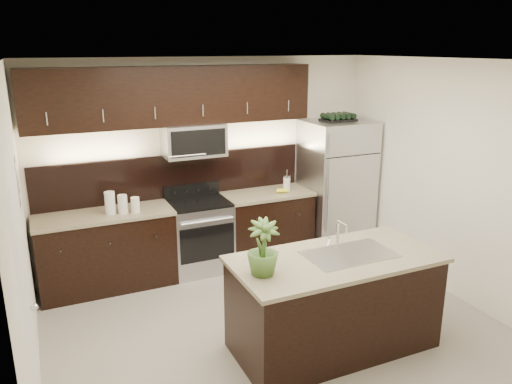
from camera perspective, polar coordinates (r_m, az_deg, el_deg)
ground at (r=5.39m, az=2.15°, el=-15.29°), size 4.50×4.50×0.00m
room_walls at (r=4.64m, az=1.35°, el=2.28°), size 4.52×4.02×2.71m
counter_run at (r=6.45m, az=-8.21°, el=-5.24°), size 3.51×0.65×0.94m
upper_fixtures at (r=6.19m, az=-8.99°, el=9.80°), size 3.49×0.40×1.66m
island at (r=4.93m, az=8.87°, el=-12.34°), size 1.96×0.96×0.94m
sink_faucet at (r=4.81m, az=10.57°, el=-6.81°), size 0.84×0.50×0.28m
refrigerator at (r=7.14m, az=9.02°, el=0.68°), size 0.89×0.80×1.84m
wine_rack at (r=6.94m, az=9.38°, el=8.42°), size 0.46×0.28×0.11m
plant at (r=4.24m, az=0.81°, el=-6.38°), size 0.31×0.31×0.49m
canisters at (r=6.03m, az=-15.32°, el=-1.30°), size 0.38×0.19×0.26m
french_press at (r=6.73m, az=3.54°, el=1.01°), size 0.10×0.10×0.29m
bananas at (r=6.67m, az=2.58°, el=0.16°), size 0.19×0.16×0.05m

